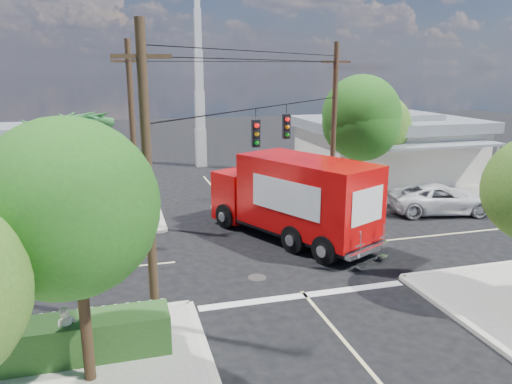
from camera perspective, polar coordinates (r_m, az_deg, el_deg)
name	(u,v)px	position (r m, az deg, el deg)	size (l,w,h in m)	color
ground	(269,253)	(21.55, 1.46, -6.93)	(120.00, 120.00, 0.00)	black
sidewalk_ne	(373,182)	(35.34, 13.18, 1.17)	(14.12, 14.12, 0.14)	#9A958B
sidewalk_nw	(32,204)	(31.43, -24.20, -1.30)	(14.12, 14.12, 0.14)	#9A958B
road_markings	(279,265)	(20.25, 2.70, -8.35)	(32.00, 32.00, 0.01)	beige
building_ne	(387,146)	(36.65, 14.79, 5.11)	(11.80, 10.20, 4.50)	beige
building_nw	(12,164)	(32.71, -26.14, 2.93)	(10.80, 10.20, 4.30)	beige
radio_tower	(199,95)	(39.80, -6.48, 10.96)	(0.80, 0.80, 17.00)	silver
tree_sw_front	(76,219)	(12.19, -19.84, -2.91)	(3.88, 3.78, 6.03)	#422D1C
tree_ne_front	(355,121)	(29.28, 11.22, 8.00)	(4.21, 4.14, 6.66)	#422D1C
tree_ne_back	(376,125)	(32.49, 13.55, 7.42)	(3.77, 3.66, 5.82)	#422D1C
palm_nw_front	(84,122)	(26.89, -19.08, 7.58)	(3.01, 3.08, 5.59)	#422D1C
palm_nw_back	(46,127)	(28.59, -22.89, 6.84)	(3.01, 3.08, 5.19)	#422D1C
utility_poles	(223,141)	(21.50, -3.80, 5.88)	(12.00, 10.68, 9.00)	#473321
picket_fence	(62,326)	(15.43, -21.32, -14.11)	(5.94, 0.06, 1.00)	silver
hedge_sw	(51,342)	(14.75, -22.40, -15.54)	(6.20, 1.20, 1.10)	#1F4618
vending_boxes	(345,193)	(29.18, 10.09, -0.11)	(1.90, 0.50, 1.10)	#AE291F
delivery_truck	(293,198)	(22.70, 4.29, -0.69)	(6.25, 9.11, 3.85)	black
parked_car	(441,199)	(28.90, 20.37, -0.74)	(2.59, 5.62, 1.56)	silver
pedestrian	(68,335)	(14.38, -20.70, -15.05)	(0.58, 0.38, 1.59)	beige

